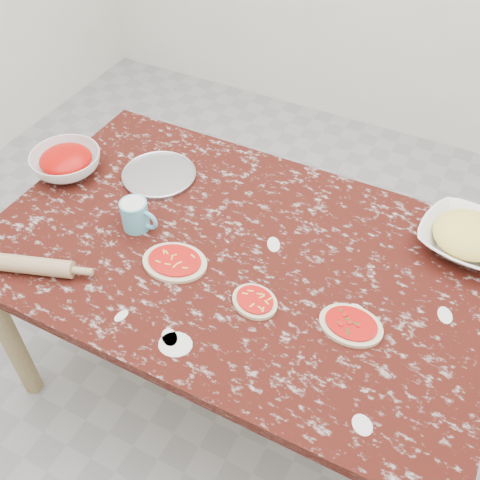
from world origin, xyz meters
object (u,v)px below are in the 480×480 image
at_px(pizza_tray, 159,175).
at_px(rolling_pin, 29,265).
at_px(sauce_bowl, 67,163).
at_px(flour_mug, 136,215).
at_px(cheese_bowl, 466,239).
at_px(worktable, 240,269).

bearing_deg(pizza_tray, rolling_pin, -99.73).
height_order(pizza_tray, sauce_bowl, sauce_bowl).
distance_m(pizza_tray, rolling_pin, 0.57).
height_order(pizza_tray, flour_mug, flour_mug).
distance_m(sauce_bowl, flour_mug, 0.41).
bearing_deg(flour_mug, pizza_tray, 107.86).
xyz_separation_m(sauce_bowl, cheese_bowl, (1.36, 0.27, -0.00)).
xyz_separation_m(worktable, cheese_bowl, (0.62, 0.34, 0.12)).
xyz_separation_m(pizza_tray, flour_mug, (0.08, -0.25, 0.05)).
relative_size(pizza_tray, cheese_bowl, 0.91).
xyz_separation_m(pizza_tray, sauce_bowl, (-0.31, -0.13, 0.03)).
relative_size(sauce_bowl, rolling_pin, 0.92).
relative_size(flour_mug, rolling_pin, 0.49).
bearing_deg(worktable, cheese_bowl, 28.61).
bearing_deg(pizza_tray, flour_mug, -72.14).
height_order(sauce_bowl, flour_mug, flour_mug).
relative_size(worktable, cheese_bowl, 5.59).
relative_size(cheese_bowl, rolling_pin, 1.05).
height_order(cheese_bowl, flour_mug, flour_mug).
bearing_deg(sauce_bowl, pizza_tray, 22.22).
distance_m(worktable, rolling_pin, 0.65).
bearing_deg(cheese_bowl, worktable, -151.39).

